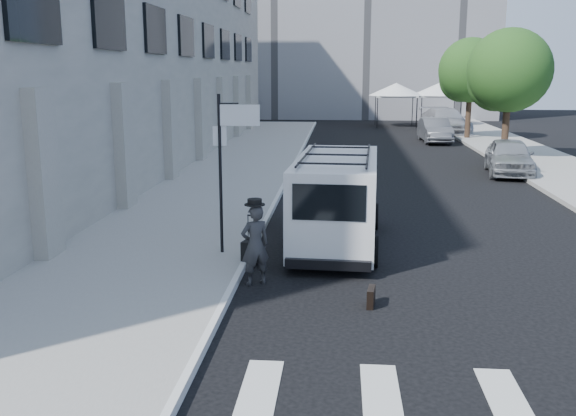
% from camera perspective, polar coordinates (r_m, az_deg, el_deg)
% --- Properties ---
extents(ground, '(120.00, 120.00, 0.00)m').
position_cam_1_polar(ground, '(11.29, 4.36, -9.44)').
color(ground, black).
rests_on(ground, ground).
extents(sidewalk_left, '(4.50, 48.00, 0.15)m').
position_cam_1_polar(sidewalk_left, '(27.14, -4.38, 3.51)').
color(sidewalk_left, gray).
rests_on(sidewalk_left, ground).
extents(sidewalk_right, '(4.00, 56.00, 0.15)m').
position_cam_1_polar(sidewalk_right, '(32.05, 21.02, 4.07)').
color(sidewalk_right, gray).
rests_on(sidewalk_right, ground).
extents(building_left, '(10.00, 44.00, 12.00)m').
position_cam_1_polar(building_left, '(30.79, -17.88, 15.07)').
color(building_left, gray).
rests_on(building_left, ground).
extents(sign_pole, '(1.03, 0.07, 3.50)m').
position_cam_1_polar(sign_pole, '(13.98, -5.14, 5.98)').
color(sign_pole, black).
rests_on(sign_pole, sidewalk_left).
extents(tree_near, '(3.80, 3.83, 6.03)m').
position_cam_1_polar(tree_near, '(31.54, 18.83, 11.23)').
color(tree_near, black).
rests_on(tree_near, ground).
extents(tree_far, '(3.80, 3.83, 6.03)m').
position_cam_1_polar(tree_far, '(40.34, 15.75, 11.49)').
color(tree_far, black).
rests_on(tree_far, ground).
extents(tent_left, '(4.00, 4.00, 3.20)m').
position_cam_1_polar(tent_left, '(48.68, 9.59, 10.33)').
color(tent_left, black).
rests_on(tent_left, ground).
extents(tent_right, '(4.00, 4.00, 3.20)m').
position_cam_1_polar(tent_right, '(49.54, 13.29, 10.21)').
color(tent_right, black).
rests_on(tent_right, ground).
extents(businessman, '(0.70, 0.63, 1.60)m').
position_cam_1_polar(businessman, '(12.54, -2.94, -3.32)').
color(businessman, '#313133').
rests_on(businessman, ground).
extents(briefcase, '(0.18, 0.45, 0.34)m').
position_cam_1_polar(briefcase, '(11.69, 7.40, -7.84)').
color(briefcase, black).
rests_on(briefcase, ground).
extents(suitcase, '(0.34, 0.45, 1.10)m').
position_cam_1_polar(suitcase, '(13.83, -3.44, -4.04)').
color(suitcase, black).
rests_on(suitcase, ground).
extents(cargo_van, '(2.23, 5.72, 2.14)m').
position_cam_1_polar(cargo_van, '(15.49, 4.37, 0.83)').
color(cargo_van, silver).
rests_on(cargo_van, ground).
extents(parked_car_a, '(2.28, 4.48, 1.46)m').
position_cam_1_polar(parked_car_a, '(27.42, 19.07, 4.35)').
color(parked_car_a, gray).
rests_on(parked_car_a, ground).
extents(parked_car_b, '(1.61, 4.31, 1.41)m').
position_cam_1_polar(parked_car_b, '(38.53, 12.94, 6.75)').
color(parked_car_b, '#515258').
rests_on(parked_car_b, ground).
extents(parked_car_c, '(3.12, 6.10, 1.69)m').
position_cam_1_polar(parked_car_c, '(43.72, 13.77, 7.51)').
color(parked_car_c, '#AEB0B7').
rests_on(parked_car_c, ground).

